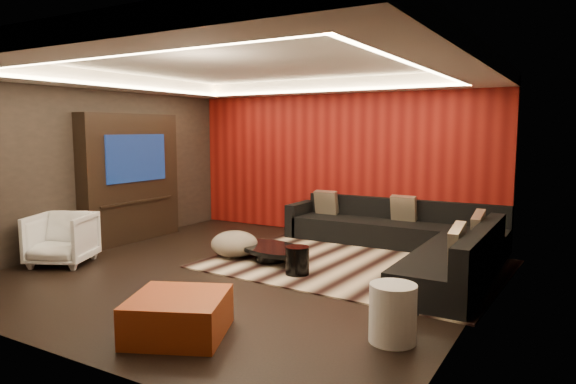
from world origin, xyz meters
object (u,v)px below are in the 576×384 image
Objects in this scene: coffee_table at (271,253)px; armchair at (62,239)px; drum_stool at (297,260)px; orange_ottoman at (179,315)px; white_side_table at (393,313)px; sectional_sofa at (412,241)px.

armchair is at bearing -146.95° from coffee_table.
drum_stool is at bearing -32.52° from coffee_table.
orange_ottoman is (0.01, -2.30, -0.01)m from drum_stool.
drum_stool is at bearing 141.49° from white_side_table.
orange_ottoman is 4.14m from sectional_sofa.
armchair is (-5.00, 0.23, 0.10)m from white_side_table.
sectional_sofa is (1.02, 4.01, 0.07)m from orange_ottoman.
armchair is 5.14m from sectional_sofa.
drum_stool is 2.00m from sectional_sofa.
white_side_table is at bearing -28.17° from armchair.
coffee_table is 2.14m from sectional_sofa.
sectional_sofa reaches higher than drum_stool.
drum_stool is at bearing -4.99° from armchair.
orange_ottoman reaches higher than coffee_table.
white_side_table is at bearing -76.30° from sectional_sofa.
coffee_table is 3.11m from white_side_table.
white_side_table is 0.62× the size of orange_ottoman.
orange_ottoman is 3.40m from armchair.
sectional_sofa reaches higher than armchair.
white_side_table is at bearing 26.01° from orange_ottoman.
armchair is at bearing 161.10° from orange_ottoman.
armchair is at bearing 177.38° from white_side_table.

